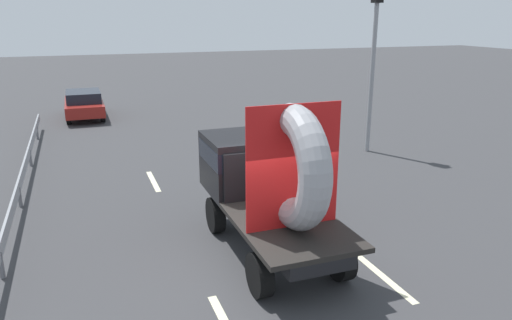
% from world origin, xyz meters
% --- Properties ---
extents(ground_plane, '(120.00, 120.00, 0.00)m').
position_xyz_m(ground_plane, '(0.00, 0.00, 0.00)').
color(ground_plane, '#38383A').
extents(flatbed_truck, '(2.02, 4.76, 3.49)m').
position_xyz_m(flatbed_truck, '(0.30, 0.94, 1.66)').
color(flatbed_truck, black).
rests_on(flatbed_truck, ground_plane).
extents(distant_sedan, '(1.80, 4.21, 1.37)m').
position_xyz_m(distant_sedan, '(-3.11, 17.36, 0.74)').
color(distant_sedan, black).
rests_on(distant_sedan, ground_plane).
extents(traffic_light, '(0.42, 0.36, 6.34)m').
position_xyz_m(traffic_light, '(6.89, 6.97, 4.09)').
color(traffic_light, gray).
rests_on(traffic_light, ground_plane).
extents(guardrail, '(0.10, 15.97, 0.71)m').
position_xyz_m(guardrail, '(-5.13, 7.41, 0.53)').
color(guardrail, gray).
rests_on(guardrail, ground_plane).
extents(lane_dash_left_far, '(0.16, 2.03, 0.01)m').
position_xyz_m(lane_dash_left_far, '(-1.40, 6.26, 0.00)').
color(lane_dash_left_far, beige).
rests_on(lane_dash_left_far, ground_plane).
extents(lane_dash_right_near, '(0.16, 2.18, 0.01)m').
position_xyz_m(lane_dash_right_near, '(2.01, -1.12, 0.00)').
color(lane_dash_right_near, beige).
rests_on(lane_dash_right_near, ground_plane).
extents(lane_dash_right_far, '(0.16, 2.37, 0.01)m').
position_xyz_m(lane_dash_right_far, '(2.01, 6.08, 0.00)').
color(lane_dash_right_far, beige).
rests_on(lane_dash_right_far, ground_plane).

